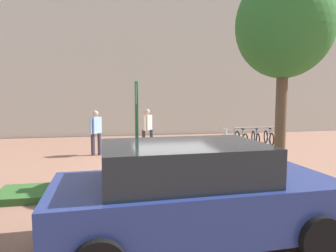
{
  "coord_description": "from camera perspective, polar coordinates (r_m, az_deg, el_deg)",
  "views": [
    {
      "loc": [
        -1.88,
        -8.98,
        2.24
      ],
      "look_at": [
        0.0,
        1.0,
        1.22
      ],
      "focal_mm": 31.46,
      "sensor_mm": 36.0,
      "label": 1
    }
  ],
  "objects": [
    {
      "name": "building_facade",
      "position": [
        17.87,
        -4.67,
        14.58
      ],
      "size": [
        28.0,
        1.2,
        10.0
      ],
      "primitive_type": "cube",
      "color": "beige",
      "rests_on": "ground"
    },
    {
      "name": "parking_sign_post",
      "position": [
        6.89,
        -6.09,
        1.07
      ],
      "size": [
        0.08,
        0.36,
        2.59
      ],
      "color": "#2D7238",
      "rests_on": "ground"
    },
    {
      "name": "person_shirt_white",
      "position": [
        12.4,
        -4.0,
        -0.11
      ],
      "size": [
        0.47,
        0.52,
        1.72
      ],
      "color": "#2D2D38",
      "rests_on": "ground"
    },
    {
      "name": "ground_plane",
      "position": [
        9.45,
        1.11,
        -8.0
      ],
      "size": [
        60.0,
        60.0,
        0.0
      ],
      "primitive_type": "plane",
      "color": "#936651"
    },
    {
      "name": "car_navy_sedan",
      "position": [
        4.64,
        4.86,
        -12.92
      ],
      "size": [
        4.36,
        2.15,
        1.54
      ],
      "color": "navy",
      "rests_on": "ground"
    },
    {
      "name": "tree_sidewalk",
      "position": [
        8.24,
        21.59,
        17.53
      ],
      "size": [
        2.4,
        2.4,
        5.34
      ],
      "color": "brown",
      "rests_on": "ground"
    },
    {
      "name": "bollard_steel",
      "position": [
        12.61,
        10.99,
        -2.55
      ],
      "size": [
        0.16,
        0.16,
        0.9
      ],
      "primitive_type": "cylinder",
      "color": "#ADADB2",
      "rests_on": "ground"
    },
    {
      "name": "bike_at_sign",
      "position": [
        7.25,
        -6.72,
        -9.44
      ],
      "size": [
        1.67,
        0.45,
        0.86
      ],
      "color": "black",
      "rests_on": "ground"
    },
    {
      "name": "person_casual_tan",
      "position": [
        11.53,
        -13.81,
        -0.71
      ],
      "size": [
        0.44,
        0.48,
        1.72
      ],
      "color": "#383342",
      "rests_on": "ground"
    },
    {
      "name": "bike_rack_cluster",
      "position": [
        14.32,
        16.53,
        -2.11
      ],
      "size": [
        2.11,
        1.6,
        0.83
      ],
      "color": "#99999E",
      "rests_on": "ground"
    },
    {
      "name": "planter_strip",
      "position": [
        7.25,
        -2.57,
        -11.62
      ],
      "size": [
        7.0,
        1.1,
        0.16
      ],
      "primitive_type": "cube",
      "color": "#336028",
      "rests_on": "ground"
    }
  ]
}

